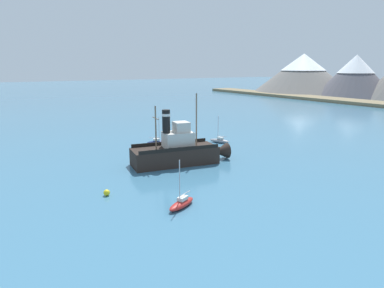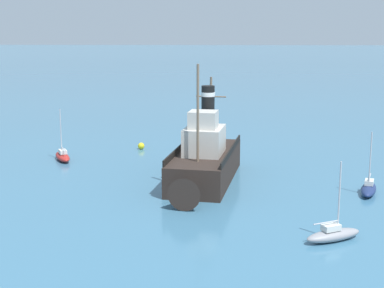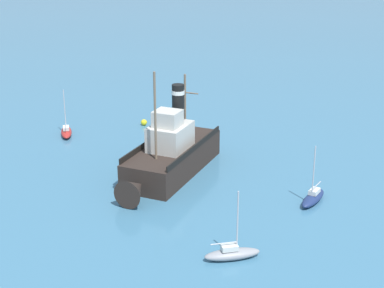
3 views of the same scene
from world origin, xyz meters
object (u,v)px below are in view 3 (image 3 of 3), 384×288
at_px(sailboat_navy, 313,197).
at_px(mooring_buoy, 144,122).
at_px(old_tugboat, 170,155).
at_px(sailboat_red, 66,132).
at_px(sailboat_grey, 232,253).

relative_size(sailboat_navy, mooring_buoy, 7.14).
bearing_deg(old_tugboat, sailboat_red, -28.84).
xyz_separation_m(old_tugboat, sailboat_navy, (-12.73, 2.90, -1.40)).
height_order(old_tugboat, sailboat_navy, old_tugboat).
distance_m(sailboat_red, sailboat_navy, 28.31).
bearing_deg(sailboat_navy, sailboat_grey, 64.77).
relative_size(sailboat_red, mooring_buoy, 7.14).
bearing_deg(sailboat_navy, old_tugboat, -12.85).
relative_size(sailboat_red, sailboat_navy, 1.00).
bearing_deg(sailboat_red, old_tugboat, 151.16).
xyz_separation_m(sailboat_navy, mooring_buoy, (19.40, -15.66, -0.08)).
distance_m(old_tugboat, sailboat_red, 15.59).
bearing_deg(sailboat_grey, sailboat_navy, -115.23).
relative_size(old_tugboat, sailboat_navy, 3.01).
bearing_deg(mooring_buoy, old_tugboat, 117.63).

